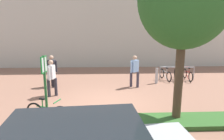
% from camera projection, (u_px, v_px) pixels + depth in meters
% --- Properties ---
extents(ground_plane, '(60.00, 60.00, 0.00)m').
position_uv_depth(ground_plane, '(108.00, 104.00, 8.41)').
color(ground_plane, '#936651').
extents(building_facade, '(28.00, 1.20, 10.00)m').
position_uv_depth(building_facade, '(105.00, 4.00, 15.92)').
color(building_facade, beige).
rests_on(building_facade, ground).
extents(planter_strip, '(7.00, 1.10, 0.16)m').
position_uv_depth(planter_strip, '(133.00, 122.00, 6.65)').
color(planter_strip, '#336028').
rests_on(planter_strip, ground).
extents(parking_sign_post, '(0.09, 0.36, 2.32)m').
position_uv_depth(parking_sign_post, '(45.00, 81.00, 6.24)').
color(parking_sign_post, '#2D7238').
rests_on(parking_sign_post, ground).
extents(bike_at_sign, '(1.61, 0.63, 0.86)m').
position_uv_depth(bike_at_sign, '(48.00, 113.00, 6.71)').
color(bike_at_sign, black).
rests_on(bike_at_sign, ground).
extents(bike_rack_cluster, '(2.10, 1.64, 0.83)m').
position_uv_depth(bike_rack_cluster, '(177.00, 74.00, 12.32)').
color(bike_rack_cluster, '#99999E').
rests_on(bike_rack_cluster, ground).
extents(bollard_steel, '(0.16, 0.16, 0.90)m').
position_uv_depth(bollard_steel, '(157.00, 76.00, 11.50)').
color(bollard_steel, '#ADADB2').
rests_on(bollard_steel, ground).
extents(person_casual_tan, '(0.43, 0.61, 1.72)m').
position_uv_depth(person_casual_tan, '(52.00, 76.00, 9.22)').
color(person_casual_tan, '#2D2D38').
rests_on(person_casual_tan, ground).
extents(person_shirt_blue, '(0.50, 0.44, 1.72)m').
position_uv_depth(person_shirt_blue, '(135.00, 69.00, 10.67)').
color(person_shirt_blue, '#383342').
rests_on(person_shirt_blue, ground).
extents(person_suited_dark, '(0.60, 0.45, 1.72)m').
position_uv_depth(person_suited_dark, '(52.00, 69.00, 10.75)').
color(person_suited_dark, black).
rests_on(person_suited_dark, ground).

